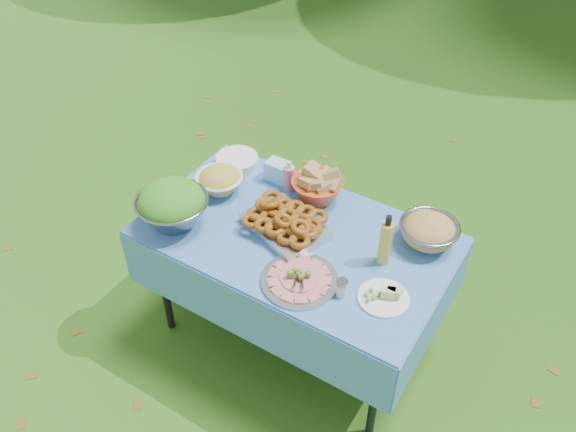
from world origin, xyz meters
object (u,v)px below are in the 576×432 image
Objects in this scene: salad_bowl at (172,205)px; charcuterie_platter at (300,275)px; pasta_bowl_steel at (429,231)px; plate_stack at (237,161)px; bread_bowl at (317,185)px; oil_bottle at (386,239)px; picnic_table at (295,288)px.

salad_bowl is 0.72m from charcuterie_platter.
charcuterie_platter is at bearing -125.64° from pasta_bowl_steel.
plate_stack is (-0.01, 0.54, -0.09)m from salad_bowl.
salad_bowl is 0.55m from plate_stack.
oil_bottle reaches higher than bread_bowl.
picnic_table is 0.77m from salad_bowl.
picnic_table is 0.67m from oil_bottle.
plate_stack is 0.87× the size of bread_bowl.
salad_bowl is at bearing -154.54° from pasta_bowl_steel.
picnic_table is at bearing 23.70° from salad_bowl.
salad_bowl reaches higher than bread_bowl.
bread_bowl is (0.50, 0.53, -0.03)m from salad_bowl.
pasta_bowl_steel is (0.60, -0.00, -0.02)m from bread_bowl.
oil_bottle is at bearing -25.37° from bread_bowl.
salad_bowl is 1.28× the size of pasta_bowl_steel.
salad_bowl is 1.22m from pasta_bowl_steel.
plate_stack is 0.92m from charcuterie_platter.
oil_bottle reaches higher than picnic_table.
pasta_bowl_steel is (0.55, 0.28, 0.45)m from picnic_table.
bread_bowl is 0.96× the size of pasta_bowl_steel.
oil_bottle is at bearing 50.09° from charcuterie_platter.
pasta_bowl_steel is (1.11, -0.02, 0.04)m from plate_stack.
picnic_table is at bearing 124.77° from charcuterie_platter.
plate_stack is 1.02m from oil_bottle.
plate_stack is 0.67× the size of charcuterie_platter.
charcuterie_platter is (0.72, -0.01, -0.08)m from salad_bowl.
charcuterie_platter is at bearing -0.65° from salad_bowl.
plate_stack is at bearing 142.95° from charcuterie_platter.
bread_bowl is at bearing 154.63° from oil_bottle.
plate_stack is at bearing 91.56° from salad_bowl.
bread_bowl is at bearing -1.93° from plate_stack.
charcuterie_platter reaches higher than plate_stack.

